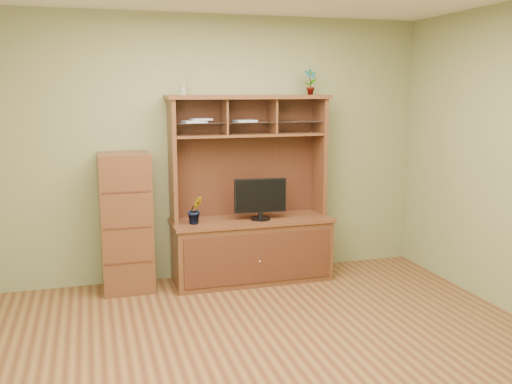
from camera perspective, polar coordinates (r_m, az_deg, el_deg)
name	(u,v)px	position (r m, az deg, el deg)	size (l,w,h in m)	color
room	(277,176)	(4.02, 2.11, 1.59)	(4.54, 4.04, 2.74)	#522C17
media_hutch	(251,230)	(5.89, -0.52, -3.85)	(1.66, 0.61, 1.90)	#452713
monitor	(260,198)	(5.76, 0.44, -0.62)	(0.53, 0.20, 0.42)	black
orchid_plant	(195,210)	(5.62, -6.10, -1.78)	(0.15, 0.12, 0.28)	#29531C
top_plant	(310,81)	(6.00, 5.44, 10.94)	(0.14, 0.10, 0.27)	#365D20
reed_diffuser	(183,84)	(5.65, -7.33, 10.69)	(0.06, 0.06, 0.28)	silver
magazines	(213,121)	(5.71, -4.32, 7.13)	(0.76, 0.20, 0.04)	#B8B7BC
side_cabinet	(126,223)	(5.68, -12.84, -3.00)	(0.49, 0.44, 1.36)	#452713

